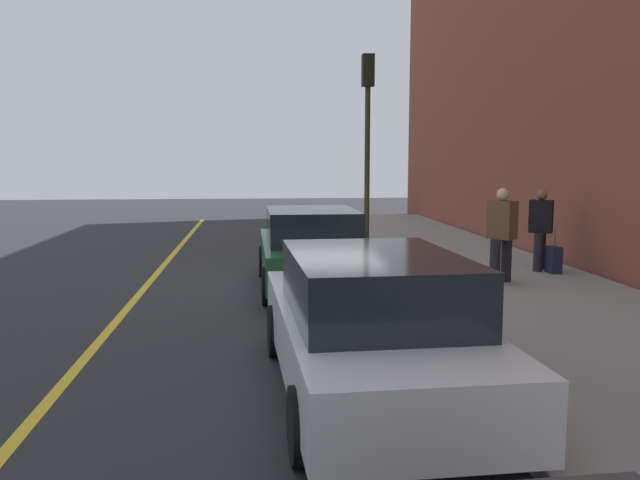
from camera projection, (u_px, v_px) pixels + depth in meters
name	position (u px, v px, depth m)	size (l,w,h in m)	color
ground_plane	(313.00, 286.00, 12.41)	(56.00, 56.00, 0.00)	#28282B
sidewalk	(480.00, 279.00, 12.73)	(28.00, 4.60, 0.15)	gray
lane_stripe_centre	(143.00, 290.00, 12.09)	(28.00, 0.14, 0.01)	gold
parked_car_white	(370.00, 325.00, 6.57)	(4.73, 2.03, 1.51)	black
parked_car_green	(311.00, 249.00, 12.11)	(4.28, 1.93, 1.51)	black
pedestrian_brown_coat	(502.00, 233.00, 11.87)	(0.56, 0.52, 1.75)	black
pedestrian_black_coat	(541.00, 227.00, 13.25)	(0.49, 0.53, 1.66)	black
traffic_light_pole	(367.00, 123.00, 14.52)	(0.35, 0.26, 4.58)	#2D2D19
rolling_suitcase	(554.00, 260.00, 12.99)	(0.34, 0.22, 0.89)	#191E38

